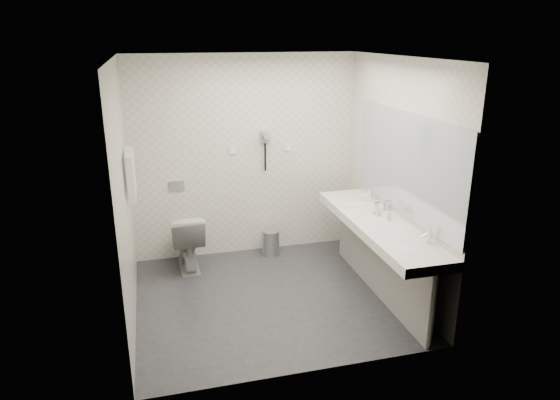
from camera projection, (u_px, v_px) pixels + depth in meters
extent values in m
plane|color=#2B2B2F|center=(270.00, 297.00, 5.44)|extent=(2.80, 2.80, 0.00)
plane|color=white|center=(268.00, 58.00, 4.65)|extent=(2.80, 2.80, 0.00)
plane|color=silver|center=(245.00, 157.00, 6.24)|extent=(2.80, 0.00, 2.80)
plane|color=silver|center=(309.00, 235.00, 3.85)|extent=(2.80, 0.00, 2.80)
plane|color=silver|center=(124.00, 198.00, 4.71)|extent=(0.00, 2.60, 2.60)
plane|color=silver|center=(396.00, 177.00, 5.38)|extent=(0.00, 2.60, 2.60)
cube|color=white|center=(378.00, 225.00, 5.28)|extent=(0.55, 2.20, 0.10)
cube|color=gray|center=(378.00, 262.00, 5.42)|extent=(0.03, 2.15, 0.75)
cylinder|color=silver|center=(432.00, 311.00, 4.47)|extent=(0.06, 0.06, 0.75)
cylinder|color=silver|center=(345.00, 227.00, 6.38)|extent=(0.06, 0.06, 0.75)
cube|color=#B2BCC6|center=(406.00, 164.00, 5.13)|extent=(0.02, 2.20, 1.05)
ellipsoid|color=white|center=(409.00, 246.00, 4.67)|extent=(0.40, 0.31, 0.05)
ellipsoid|color=white|center=(354.00, 203.00, 5.86)|extent=(0.40, 0.31, 0.05)
cylinder|color=silver|center=(429.00, 235.00, 4.69)|extent=(0.04, 0.04, 0.15)
cylinder|color=silver|center=(370.00, 194.00, 5.88)|extent=(0.04, 0.04, 0.15)
imported|color=silver|center=(378.00, 212.00, 5.39)|extent=(0.06, 0.06, 0.09)
imported|color=silver|center=(375.00, 209.00, 5.46)|extent=(0.10, 0.10, 0.10)
imported|color=silver|center=(389.00, 215.00, 5.27)|extent=(0.05, 0.05, 0.12)
cylinder|color=silver|center=(386.00, 205.00, 5.57)|extent=(0.07, 0.07, 0.10)
cylinder|color=silver|center=(377.00, 207.00, 5.54)|extent=(0.07, 0.07, 0.10)
imported|color=white|center=(187.00, 240.00, 6.04)|extent=(0.41, 0.70, 0.70)
cube|color=#B2B5BA|center=(177.00, 186.00, 6.12)|extent=(0.18, 0.02, 0.12)
cylinder|color=#B2B5BA|center=(271.00, 243.00, 6.46)|extent=(0.28, 0.28, 0.31)
cylinder|color=#B2B5BA|center=(271.00, 231.00, 6.41)|extent=(0.22, 0.22, 0.02)
cylinder|color=silver|center=(128.00, 153.00, 5.13)|extent=(0.02, 0.62, 0.02)
cube|color=silver|center=(131.00, 178.00, 5.08)|extent=(0.07, 0.24, 0.48)
cube|color=silver|center=(131.00, 171.00, 5.33)|extent=(0.07, 0.24, 0.48)
cube|color=gray|center=(265.00, 137.00, 6.19)|extent=(0.10, 0.04, 0.14)
cylinder|color=gray|center=(266.00, 136.00, 6.12)|extent=(0.08, 0.14, 0.08)
cylinder|color=black|center=(265.00, 157.00, 6.26)|extent=(0.02, 0.02, 0.35)
cube|color=white|center=(233.00, 150.00, 6.16)|extent=(0.09, 0.02, 0.09)
cube|color=white|center=(288.00, 147.00, 6.33)|extent=(0.09, 0.02, 0.09)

